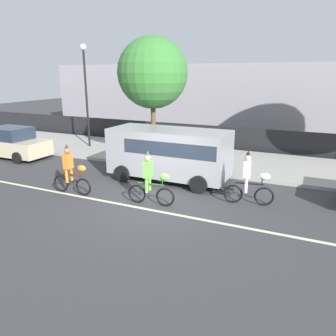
{
  "coord_description": "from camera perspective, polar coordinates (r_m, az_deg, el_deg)",
  "views": [
    {
      "loc": [
        4.97,
        -9.45,
        4.38
      ],
      "look_at": [
        0.04,
        1.2,
        1.0
      ],
      "focal_mm": 35.0,
      "sensor_mm": 36.0,
      "label": 1
    }
  ],
  "objects": [
    {
      "name": "ground_plane",
      "position": [
        11.53,
        -2.69,
        -6.26
      ],
      "size": [
        80.0,
        80.0,
        0.0
      ],
      "primitive_type": "plane",
      "color": "#38383A"
    },
    {
      "name": "road_centre_line",
      "position": [
        11.13,
        -3.89,
        -7.12
      ],
      "size": [
        36.0,
        0.14,
        0.01
      ],
      "primitive_type": "cube",
      "color": "beige",
      "rests_on": "ground"
    },
    {
      "name": "sidewalk_curb",
      "position": [
        17.25,
        7.31,
        1.48
      ],
      "size": [
        60.0,
        5.0,
        0.15
      ],
      "primitive_type": "cube",
      "color": "#9E9B93",
      "rests_on": "ground"
    },
    {
      "name": "fence_line",
      "position": [
        19.83,
        9.95,
        5.13
      ],
      "size": [
        40.0,
        0.08,
        1.4
      ],
      "primitive_type": "cube",
      "color": "black",
      "rests_on": "ground"
    },
    {
      "name": "building_backdrop",
      "position": [
        28.52,
        9.69,
        12.18
      ],
      "size": [
        28.0,
        8.0,
        5.12
      ],
      "primitive_type": "cube",
      "color": "#99939E",
      "rests_on": "ground"
    },
    {
      "name": "parade_cyclist_orange",
      "position": [
        12.75,
        -16.5,
        -0.72
      ],
      "size": [
        1.72,
        0.5,
        1.92
      ],
      "color": "black",
      "rests_on": "ground"
    },
    {
      "name": "parade_cyclist_lime",
      "position": [
        11.2,
        -2.96,
        -2.36
      ],
      "size": [
        1.72,
        0.5,
        1.92
      ],
      "color": "black",
      "rests_on": "ground"
    },
    {
      "name": "parade_cyclist_zebra",
      "position": [
        11.56,
        14.05,
        -2.24
      ],
      "size": [
        1.7,
        0.54,
        1.92
      ],
      "color": "black",
      "rests_on": "ground"
    },
    {
      "name": "parked_van_grey",
      "position": [
        13.69,
        0.47,
        2.98
      ],
      "size": [
        5.0,
        2.22,
        2.18
      ],
      "color": "#99999E",
      "rests_on": "ground"
    },
    {
      "name": "parked_car_beige",
      "position": [
        19.62,
        -25.5,
        3.92
      ],
      "size": [
        4.1,
        1.92,
        1.64
      ],
      "color": "beige",
      "rests_on": "ground"
    },
    {
      "name": "street_lamp_post",
      "position": [
        20.12,
        -14.19,
        14.48
      ],
      "size": [
        0.36,
        0.36,
        5.86
      ],
      "color": "black",
      "rests_on": "sidewalk_curb"
    },
    {
      "name": "street_tree_near_lamp",
      "position": [
        16.33,
        -2.69,
        16.18
      ],
      "size": [
        3.4,
        3.4,
        5.98
      ],
      "color": "brown",
      "rests_on": "sidewalk_curb"
    }
  ]
}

